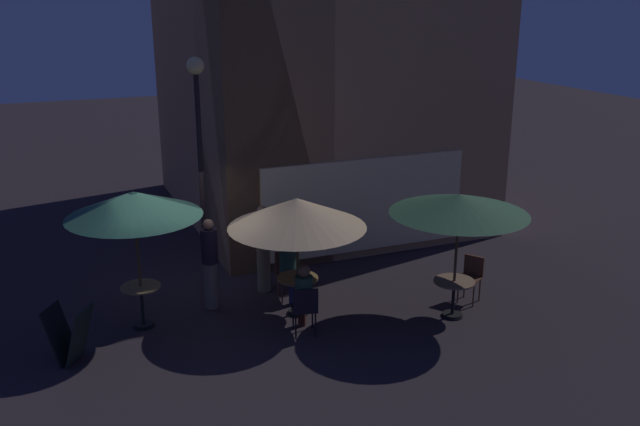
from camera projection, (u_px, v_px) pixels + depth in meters
ground_plane at (188, 315)px, 12.94m from camera, size 60.00×60.00×0.00m
cafe_building at (285, 32)px, 16.43m from camera, size 6.94×8.19×9.76m
street_lamp_near_corner at (199, 134)px, 13.00m from camera, size 0.33×0.33×4.65m
menu_sandwich_board at (69, 334)px, 11.17m from camera, size 0.85×0.82×0.94m
cafe_table_0 at (454, 290)px, 12.74m from camera, size 0.76×0.76×0.72m
cafe_table_1 at (142, 298)px, 12.34m from camera, size 0.70×0.70×0.79m
cafe_table_2 at (298, 287)px, 12.85m from camera, size 0.76×0.76×0.73m
patio_umbrella_0 at (459, 204)px, 12.24m from camera, size 2.49×2.49×2.37m
patio_umbrella_1 at (134, 205)px, 11.82m from camera, size 2.34×2.34×2.53m
patio_umbrella_2 at (297, 213)px, 12.42m from camera, size 2.52×2.52×2.26m
cafe_chair_0 at (472, 274)px, 13.40m from camera, size 0.55×0.55×0.90m
cafe_chair_1 at (287, 271)px, 13.58m from camera, size 0.47×0.47×0.93m
cafe_chair_2 at (305, 306)px, 12.01m from camera, size 0.52×0.52×0.92m
patron_seated_0 at (289, 266)px, 13.39m from camera, size 0.37×0.54×1.24m
patron_seated_1 at (304, 294)px, 12.09m from camera, size 0.38×0.52×1.29m
patron_standing_2 at (210, 263)px, 13.01m from camera, size 0.31×0.31×1.77m
patron_standing_3 at (263, 248)px, 13.76m from camera, size 0.32×0.32×1.79m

